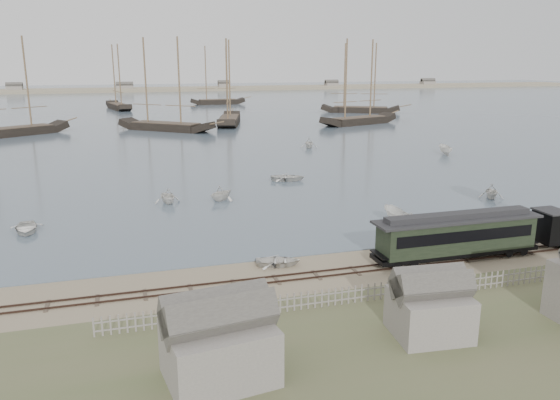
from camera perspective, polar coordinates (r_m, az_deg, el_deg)
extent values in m
plane|color=gray|center=(41.65, 4.20, -6.72)|extent=(600.00, 600.00, 0.00)
cube|color=#495969|center=(207.33, -12.71, 9.89)|extent=(600.00, 336.00, 0.06)
cube|color=#34231C|center=(39.45, 5.48, -7.83)|extent=(120.00, 0.08, 0.12)
cube|color=#34231C|center=(40.31, 4.95, -7.32)|extent=(120.00, 0.08, 0.12)
cube|color=#3E3028|center=(39.91, 5.21, -7.67)|extent=(120.00, 1.80, 0.06)
cube|color=tan|center=(287.05, -13.87, 10.97)|extent=(500.00, 20.00, 1.80)
cube|color=black|center=(49.28, 26.38, -2.43)|extent=(1.88, 2.30, 2.41)
cube|color=#29282B|center=(48.97, 26.54, -1.02)|extent=(2.09, 2.51, 0.13)
cube|color=black|center=(44.36, 17.85, -5.12)|extent=(13.46, 2.21, 0.34)
cube|color=black|center=(43.95, 17.99, -3.46)|extent=(12.50, 2.40, 2.40)
cube|color=black|center=(42.93, 18.92, -3.62)|extent=(11.54, 0.06, 0.87)
cube|color=black|center=(44.84, 17.14, -2.72)|extent=(11.54, 0.06, 0.87)
cube|color=#29282B|center=(43.60, 18.11, -1.90)|extent=(13.46, 2.60, 0.17)
cube|color=#29282B|center=(43.52, 18.14, -1.53)|extent=(12.02, 1.15, 0.43)
imported|color=silver|center=(41.20, -0.21, -6.41)|extent=(3.20, 3.88, 0.70)
imported|color=silver|center=(53.77, -25.03, -2.66)|extent=(4.24, 3.23, 0.82)
imported|color=silver|center=(60.04, -6.18, 0.75)|extent=(4.20, 4.29, 1.71)
imported|color=silver|center=(51.92, 12.19, -1.74)|extent=(4.17, 1.88, 1.57)
imported|color=silver|center=(69.70, 0.80, 2.40)|extent=(4.26, 5.06, 0.90)
imported|color=silver|center=(65.03, 21.23, 0.86)|extent=(3.95, 3.78, 1.62)
imported|color=silver|center=(93.04, 16.87, 5.03)|extent=(4.37, 2.56, 1.59)
imported|color=silver|center=(96.31, 3.05, 5.99)|extent=(3.93, 3.56, 1.81)
imported|color=silver|center=(59.74, -11.65, 0.45)|extent=(3.81, 3.49, 1.69)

